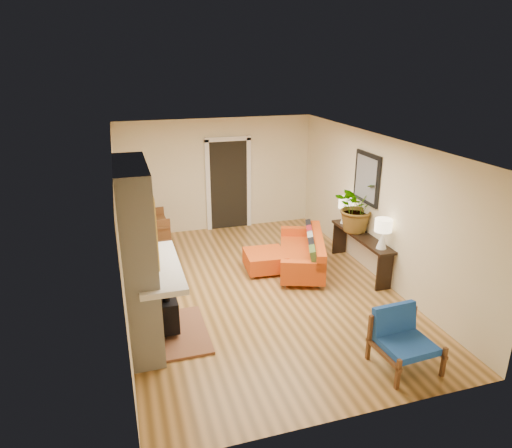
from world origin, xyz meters
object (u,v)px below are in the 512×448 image
(lamp_near, at_px, (383,230))
(lamp_far, at_px, (346,207))
(sofa, at_px, (305,253))
(blue_chair, at_px, (402,336))
(console_table, at_px, (361,242))
(houseplant, at_px, (357,206))
(dining_table, at_px, (155,227))
(ottoman, at_px, (265,260))

(lamp_near, xyz_separation_m, lamp_far, (0.00, 1.36, 0.00))
(sofa, height_order, blue_chair, blue_chair)
(sofa, bearing_deg, console_table, -20.89)
(sofa, height_order, console_table, sofa)
(lamp_far, xyz_separation_m, houseplant, (-0.01, -0.44, 0.16))
(console_table, bearing_deg, dining_table, 151.01)
(houseplant, bearing_deg, blue_chair, -106.95)
(lamp_near, bearing_deg, lamp_far, 90.00)
(blue_chair, relative_size, lamp_near, 1.45)
(dining_table, bearing_deg, lamp_far, -20.14)
(dining_table, relative_size, lamp_near, 2.94)
(lamp_far, bearing_deg, sofa, -162.33)
(dining_table, relative_size, console_table, 0.86)
(sofa, height_order, lamp_far, lamp_far)
(console_table, bearing_deg, blue_chair, -108.56)
(lamp_near, xyz_separation_m, houseplant, (-0.01, 0.92, 0.16))
(dining_table, bearing_deg, lamp_near, -36.46)
(lamp_near, bearing_deg, sofa, 132.99)
(houseplant, bearing_deg, sofa, 172.32)
(ottoman, xyz_separation_m, blue_chair, (0.83, -3.22, 0.20))
(ottoman, height_order, lamp_far, lamp_far)
(dining_table, distance_m, console_table, 4.18)
(lamp_near, distance_m, houseplant, 0.93)
(sofa, xyz_separation_m, lamp_far, (0.98, 0.31, 0.74))
(lamp_near, bearing_deg, blue_chair, -114.09)
(lamp_far, bearing_deg, houseplant, -91.30)
(blue_chair, height_order, lamp_far, lamp_far)
(ottoman, xyz_separation_m, dining_table, (-1.91, 1.51, 0.34))
(lamp_near, bearing_deg, houseplant, 90.62)
(dining_table, relative_size, lamp_far, 2.94)
(sofa, bearing_deg, lamp_far, 17.67)
(dining_table, height_order, houseplant, houseplant)
(lamp_far, distance_m, houseplant, 0.47)
(lamp_far, bearing_deg, ottoman, -174.37)
(sofa, distance_m, lamp_near, 1.61)
(blue_chair, height_order, lamp_near, lamp_near)
(lamp_near, height_order, lamp_far, same)
(dining_table, height_order, lamp_far, lamp_far)
(sofa, height_order, houseplant, houseplant)
(dining_table, xyz_separation_m, lamp_far, (3.65, -1.34, 0.51))
(ottoman, height_order, blue_chair, blue_chair)
(lamp_far, bearing_deg, console_table, -90.00)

